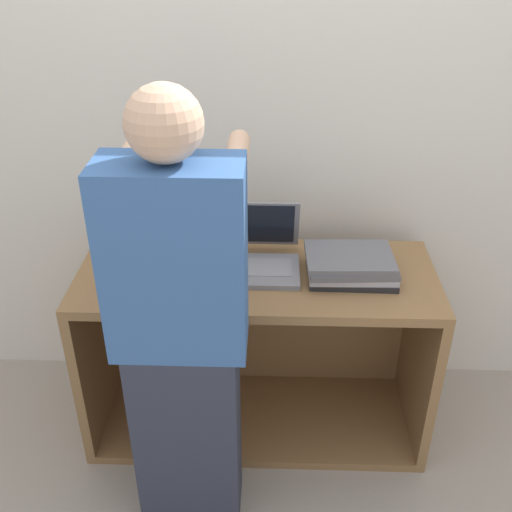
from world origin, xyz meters
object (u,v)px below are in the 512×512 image
object	(u,v)px
person	(181,337)
laptop_open	(257,255)
laptop_stack_right	(351,265)
laptop_stack_left	(165,261)

from	to	relation	value
person	laptop_open	bearing A→B (deg)	65.44
laptop_open	laptop_stack_right	xyz separation A→B (m)	(0.34, -0.06, -0.00)
laptop_open	laptop_stack_right	distance (m)	0.34
laptop_stack_left	laptop_stack_right	distance (m)	0.67
laptop_open	laptop_stack_left	size ratio (longest dim) A/B	0.96
laptop_open	person	bearing A→B (deg)	-114.56
laptop_open	laptop_stack_left	distance (m)	0.34
laptop_open	laptop_stack_right	bearing A→B (deg)	-9.30
laptop_stack_right	laptop_stack_left	bearing A→B (deg)	179.36
laptop_stack_left	laptop_stack_right	size ratio (longest dim) A/B	0.99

